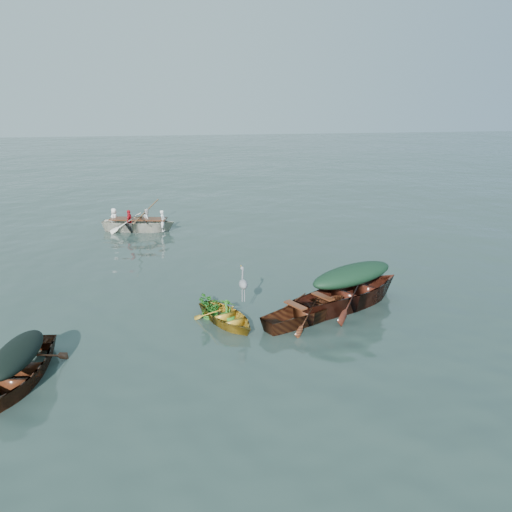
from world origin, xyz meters
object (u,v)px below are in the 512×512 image
(yellow_dinghy, at_px, (227,323))
(dark_covered_boat, at_px, (22,381))
(rowed_boat, at_px, (139,231))
(open_wooden_boat, at_px, (309,320))
(green_tarp_boat, at_px, (351,306))
(heron, at_px, (243,289))

(yellow_dinghy, bearing_deg, dark_covered_boat, 178.67)
(dark_covered_boat, bearing_deg, rowed_boat, 88.78)
(open_wooden_boat, xyz_separation_m, rowed_boat, (-4.62, 10.11, 0.00))
(green_tarp_boat, bearing_deg, heron, 67.95)
(dark_covered_boat, xyz_separation_m, green_tarp_boat, (7.94, 2.42, 0.00))
(heron, bearing_deg, yellow_dinghy, -174.81)
(yellow_dinghy, xyz_separation_m, dark_covered_boat, (-4.43, -1.93, 0.00))
(dark_covered_boat, height_order, heron, heron)
(green_tarp_boat, height_order, rowed_boat, green_tarp_boat)
(dark_covered_boat, bearing_deg, yellow_dinghy, 31.53)
(dark_covered_boat, xyz_separation_m, heron, (4.91, 2.20, 0.80))
(dark_covered_boat, relative_size, rowed_boat, 0.83)
(heron, bearing_deg, dark_covered_boat, 179.34)
(green_tarp_boat, bearing_deg, dark_covered_boat, 80.80)
(yellow_dinghy, bearing_deg, heron, 5.19)
(green_tarp_boat, distance_m, heron, 3.14)
(yellow_dinghy, bearing_deg, open_wooden_boat, -30.09)
(open_wooden_boat, relative_size, heron, 4.28)
(yellow_dinghy, xyz_separation_m, heron, (0.48, 0.28, 0.80))
(green_tarp_boat, distance_m, rowed_boat, 11.18)
(yellow_dinghy, relative_size, green_tarp_boat, 0.51)
(yellow_dinghy, bearing_deg, green_tarp_boat, -16.82)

